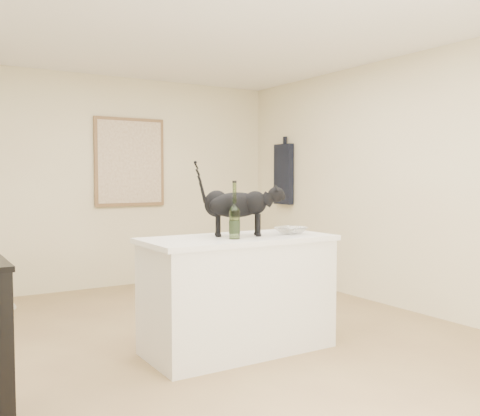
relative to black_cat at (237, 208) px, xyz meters
name	(u,v)px	position (x,y,z in m)	size (l,w,h in m)	color
floor	(215,345)	(-0.11, 0.16, -1.12)	(5.50, 5.50, 0.00)	#A28656
ceiling	(214,19)	(-0.11, 0.16, 1.48)	(5.50, 5.50, 0.00)	white
wall_back	(106,182)	(-0.11, 2.91, 0.18)	(4.50, 4.50, 0.00)	beige
wall_right	(408,183)	(2.14, 0.16, 0.18)	(5.50, 5.50, 0.00)	beige
island_base	(238,296)	(-0.01, -0.04, -0.69)	(1.44, 0.67, 0.86)	white
island_top	(238,239)	(-0.01, -0.04, -0.24)	(1.50, 0.70, 0.04)	white
artwork_frame	(130,162)	(0.19, 2.88, 0.43)	(0.90, 0.03, 1.10)	brown
artwork_canvas	(130,162)	(0.19, 2.86, 0.43)	(0.82, 0.00, 1.02)	beige
hanging_garment	(284,174)	(2.08, 2.21, 0.28)	(0.08, 0.34, 0.80)	black
black_cat	(237,208)	(0.00, 0.00, 0.00)	(0.63, 0.19, 0.44)	black
wine_bottle	(234,213)	(-0.12, -0.16, -0.03)	(0.08, 0.08, 0.39)	#365723
glass_bowl	(291,231)	(0.45, -0.12, -0.19)	(0.24, 0.24, 0.06)	silver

